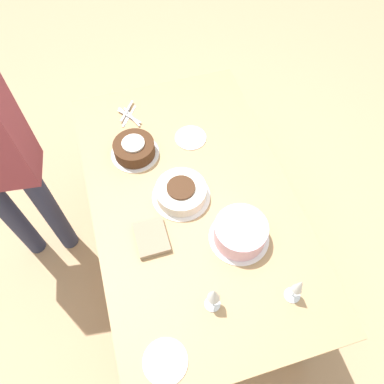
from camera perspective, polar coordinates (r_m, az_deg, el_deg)
The scene contains 11 objects.
ground_plane at distance 2.56m, azimuth 0.00°, elevation -9.73°, with size 12.00×12.00×0.00m, color tan.
dining_table at distance 1.95m, azimuth 0.00°, elevation -2.34°, with size 1.69×1.00×0.77m.
cake_center_white at distance 1.84m, azimuth -1.67°, elevation -0.04°, with size 0.29×0.29×0.09m.
cake_front_chocolate at distance 2.01m, azimuth -8.79°, elevation 6.52°, with size 0.26×0.26×0.09m.
cake_back_decorated at distance 1.73m, azimuth 7.35°, elevation -6.15°, with size 0.28×0.28×0.12m.
wine_glass_near at distance 1.61m, azimuth 15.95°, elevation -13.72°, with size 0.07×0.07×0.18m.
wine_glass_far at distance 1.54m, azimuth 3.37°, elevation -15.44°, with size 0.07×0.07×0.19m.
dessert_plate_left at distance 2.09m, azimuth -0.21°, elevation 8.27°, with size 0.17×0.17×0.01m.
dessert_plate_right at distance 1.61m, azimuth -4.09°, elevation -24.35°, with size 0.18×0.18×0.01m.
fork_pile at distance 2.22m, azimuth -9.63°, elevation 11.47°, with size 0.20×0.12×0.02m.
napkin_stack at distance 1.76m, azimuth -6.19°, elevation -6.92°, with size 0.18×0.14×0.03m.
Camera 1 is at (0.92, -0.27, 2.37)m, focal length 35.00 mm.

